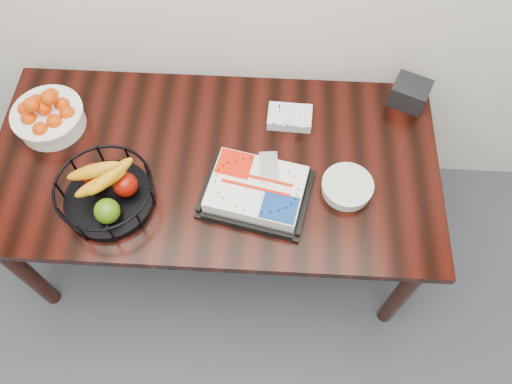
# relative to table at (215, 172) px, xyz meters

# --- Properties ---
(table) EXTENTS (1.80, 0.90, 0.75)m
(table) POSITION_rel_table_xyz_m (0.00, 0.00, 0.00)
(table) COLOR black
(table) RESTS_ON ground
(cake_tray) EXTENTS (0.46, 0.39, 0.08)m
(cake_tray) POSITION_rel_table_xyz_m (0.18, -0.15, 0.12)
(cake_tray) COLOR black
(cake_tray) RESTS_ON table
(tangerine_bowl) EXTENTS (0.29, 0.29, 0.18)m
(tangerine_bowl) POSITION_rel_table_xyz_m (-0.68, 0.14, 0.17)
(tangerine_bowl) COLOR white
(tangerine_bowl) RESTS_ON table
(fruit_basket) EXTENTS (0.36, 0.36, 0.19)m
(fruit_basket) POSITION_rel_table_xyz_m (-0.37, -0.21, 0.17)
(fruit_basket) COLOR black
(fruit_basket) RESTS_ON table
(plate_stack) EXTENTS (0.20, 0.20, 0.05)m
(plate_stack) POSITION_rel_table_xyz_m (0.53, -0.11, 0.11)
(plate_stack) COLOR white
(plate_stack) RESTS_ON table
(fork_bag) EXTENTS (0.19, 0.13, 0.05)m
(fork_bag) POSITION_rel_table_xyz_m (0.30, 0.22, 0.11)
(fork_bag) COLOR silver
(fork_bag) RESTS_ON table
(napkin_box) EXTENTS (0.19, 0.17, 0.11)m
(napkin_box) POSITION_rel_table_xyz_m (0.80, 0.35, 0.14)
(napkin_box) COLOR black
(napkin_box) RESTS_ON table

